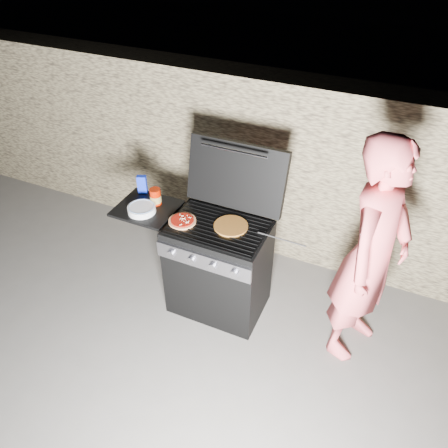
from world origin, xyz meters
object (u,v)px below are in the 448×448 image
at_px(pizza_topped, 182,221).
at_px(sauce_jar, 155,196).
at_px(gas_grill, 193,260).
at_px(person, 372,256).

distance_m(pizza_topped, sauce_jar, 0.37).
bearing_deg(pizza_topped, sauce_jar, 156.32).
bearing_deg(gas_grill, person, 3.93).
relative_size(sauce_jar, person, 0.08).
relative_size(gas_grill, pizza_topped, 6.02).
bearing_deg(pizza_topped, person, 6.36).
bearing_deg(sauce_jar, pizza_topped, -23.68).
height_order(pizza_topped, person, person).
xyz_separation_m(pizza_topped, person, (1.46, 0.16, 0.03)).
height_order(gas_grill, person, person).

